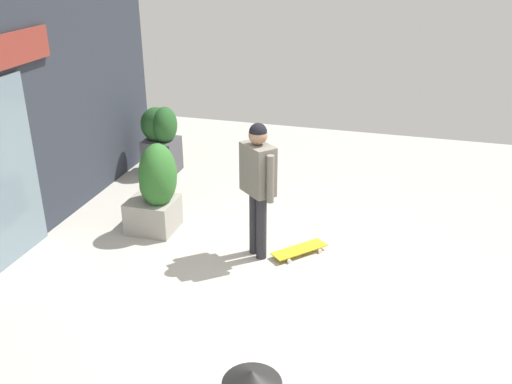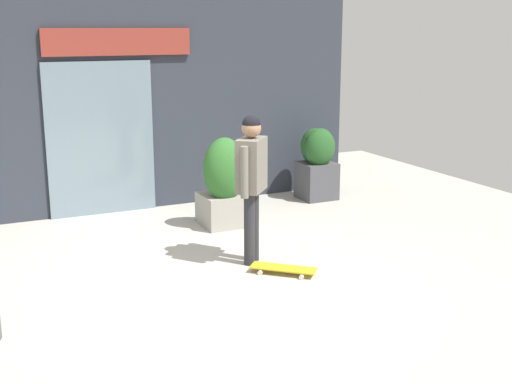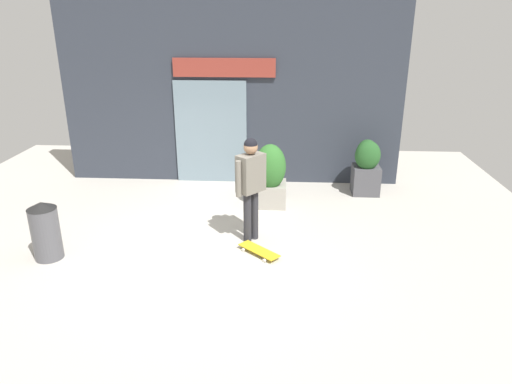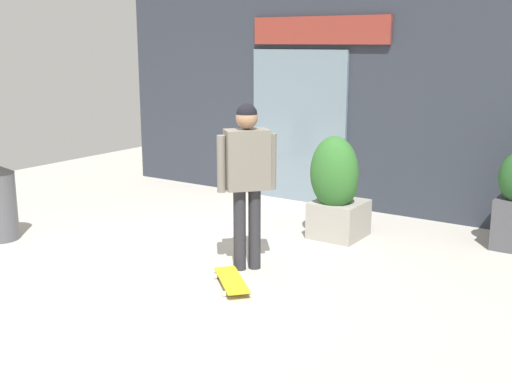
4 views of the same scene
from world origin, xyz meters
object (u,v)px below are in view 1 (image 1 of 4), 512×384
(skateboard, at_px, (299,250))
(planter_box_right, at_px, (156,190))
(skateboarder, at_px, (258,177))
(planter_box_left, at_px, (161,137))

(skateboard, distance_m, planter_box_right, 2.08)
(skateboarder, xyz_separation_m, planter_box_right, (0.28, 1.50, -0.47))
(skateboard, height_order, planter_box_right, planter_box_right)
(skateboard, bearing_deg, planter_box_left, 96.19)
(skateboarder, bearing_deg, planter_box_left, 87.79)
(skateboard, bearing_deg, skateboarder, 150.27)
(planter_box_left, xyz_separation_m, planter_box_right, (-1.96, -0.81, -0.03))
(planter_box_right, bearing_deg, skateboard, -93.37)
(planter_box_left, bearing_deg, planter_box_right, -157.43)
(skateboard, bearing_deg, planter_box_right, 129.21)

